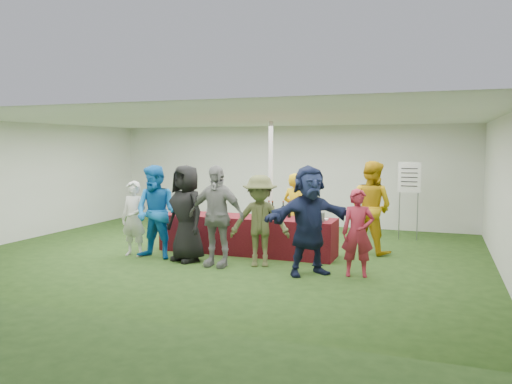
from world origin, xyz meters
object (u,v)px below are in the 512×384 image
(serving_table, at_px, (247,235))
(customer_0, at_px, (134,219))
(dump_bucket, at_px, (318,217))
(customer_4, at_px, (260,221))
(customer_3, at_px, (216,216))
(wine_list_sign, at_px, (409,183))
(customer_1, at_px, (156,212))
(customer_6, at_px, (358,233))
(customer_2, at_px, (186,213))
(customer_5, at_px, (309,220))
(staff_back, at_px, (371,207))
(staff_pourer, at_px, (295,211))

(serving_table, relative_size, customer_0, 2.43)
(dump_bucket, bearing_deg, customer_4, -141.31)
(customer_3, bearing_deg, wine_list_sign, 52.32)
(customer_1, height_order, customer_6, customer_1)
(serving_table, height_order, wine_list_sign, wine_list_sign)
(dump_bucket, distance_m, customer_4, 1.16)
(customer_0, distance_m, customer_1, 0.56)
(customer_2, xyz_separation_m, customer_4, (1.43, 0.10, -0.08))
(customer_5, bearing_deg, dump_bucket, 55.09)
(serving_table, relative_size, customer_5, 1.95)
(dump_bucket, bearing_deg, customer_2, -160.69)
(serving_table, bearing_deg, customer_1, -144.06)
(customer_4, distance_m, customer_6, 1.77)
(customer_1, distance_m, customer_4, 2.08)
(customer_5, bearing_deg, customer_0, 137.84)
(wine_list_sign, distance_m, customer_3, 4.92)
(customer_0, xyz_separation_m, customer_2, (1.18, -0.03, 0.16))
(serving_table, xyz_separation_m, customer_4, (0.62, -0.94, 0.45))
(customer_3, xyz_separation_m, customer_5, (1.72, -0.01, 0.01))
(customer_1, bearing_deg, customer_2, 5.50)
(wine_list_sign, xyz_separation_m, customer_1, (-4.43, -3.65, -0.42))
(customer_1, bearing_deg, customer_6, 4.43)
(staff_back, distance_m, customer_3, 3.24)
(wine_list_sign, xyz_separation_m, customer_4, (-2.36, -3.54, -0.49))
(wine_list_sign, xyz_separation_m, customer_5, (-1.39, -3.80, -0.39))
(customer_0, relative_size, customer_6, 1.01)
(staff_back, height_order, customer_2, staff_back)
(serving_table, xyz_separation_m, customer_3, (-0.13, -1.20, 0.54))
(customer_3, height_order, customer_5, customer_5)
(customer_0, distance_m, customer_2, 1.19)
(customer_1, bearing_deg, customer_5, 1.40)
(serving_table, height_order, customer_1, customer_1)
(staff_pourer, distance_m, customer_6, 2.46)
(dump_bucket, bearing_deg, wine_list_sign, 62.66)
(staff_back, xyz_separation_m, customer_5, (-0.75, -2.09, -0.01))
(staff_back, distance_m, customer_0, 4.74)
(serving_table, xyz_separation_m, customer_6, (2.38, -1.04, 0.36))
(staff_back, bearing_deg, customer_1, 52.66)
(customer_2, height_order, customer_3, customer_3)
(customer_4, bearing_deg, customer_5, -31.95)
(staff_pourer, distance_m, customer_2, 2.45)
(customer_0, xyz_separation_m, customer_4, (2.61, 0.06, 0.08))
(customer_1, relative_size, customer_5, 0.97)
(customer_4, bearing_deg, customer_1, 165.97)
(customer_4, bearing_deg, dump_bucket, 21.64)
(wine_list_sign, relative_size, customer_6, 1.23)
(serving_table, relative_size, customer_4, 2.18)
(customer_3, relative_size, customer_4, 1.11)
(staff_back, bearing_deg, customer_3, 65.70)
(serving_table, xyz_separation_m, customer_2, (-0.81, -1.04, 0.53))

